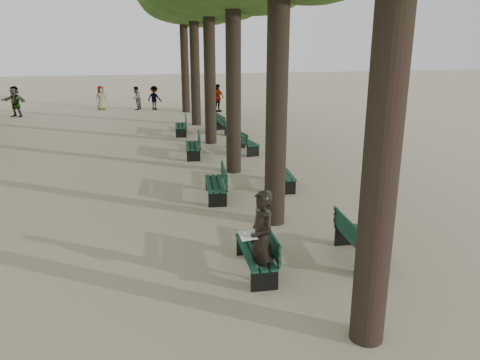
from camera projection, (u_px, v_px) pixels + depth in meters
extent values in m
plane|color=tan|center=(244.00, 286.00, 8.90)|extent=(120.00, 120.00, 0.00)
cylinder|color=#33261C|center=(387.00, 98.00, 6.28)|extent=(0.52, 0.52, 7.50)
cylinder|color=#33261C|center=(277.00, 73.00, 10.95)|extent=(0.52, 0.52, 7.50)
cylinder|color=#33261C|center=(233.00, 64.00, 15.63)|extent=(0.52, 0.52, 7.50)
cylinder|color=#33261C|center=(210.00, 58.00, 20.30)|extent=(0.52, 0.52, 7.50)
cylinder|color=#33261C|center=(195.00, 55.00, 24.97)|extent=(0.52, 0.52, 7.50)
cylinder|color=#33261C|center=(184.00, 53.00, 29.65)|extent=(0.52, 0.52, 7.50)
cube|color=black|center=(255.00, 261.00, 9.41)|extent=(0.60, 1.82, 0.45)
cube|color=#0D3025|center=(255.00, 251.00, 9.35)|extent=(0.62, 1.82, 0.04)
cube|color=#0D3025|center=(269.00, 238.00, 9.32)|extent=(0.12, 1.80, 0.40)
cube|color=black|center=(215.00, 191.00, 13.83)|extent=(0.70, 1.84, 0.45)
cube|color=#0D3025|center=(215.00, 184.00, 13.76)|extent=(0.72, 1.85, 0.04)
cube|color=#0D3025|center=(224.00, 174.00, 13.72)|extent=(0.22, 1.79, 0.40)
cube|color=black|center=(193.00, 151.00, 18.80)|extent=(0.69, 1.84, 0.45)
cube|color=#0D3025|center=(192.00, 146.00, 18.73)|extent=(0.71, 1.84, 0.04)
cube|color=#0D3025|center=(199.00, 139.00, 18.69)|extent=(0.22, 1.80, 0.40)
cube|color=black|center=(181.00, 130.00, 23.25)|extent=(0.68, 1.84, 0.45)
cube|color=#0D3025|center=(180.00, 126.00, 23.18)|extent=(0.70, 1.84, 0.04)
cube|color=#0D3025|center=(186.00, 120.00, 23.14)|extent=(0.21, 1.80, 0.40)
cube|color=black|center=(360.00, 251.00, 9.89)|extent=(0.65, 1.83, 0.45)
cube|color=#0D3025|center=(361.00, 241.00, 9.83)|extent=(0.67, 1.83, 0.04)
cube|color=#0D3025|center=(349.00, 230.00, 9.71)|extent=(0.17, 1.80, 0.40)
cube|color=black|center=(283.00, 180.00, 14.91)|extent=(0.70, 1.84, 0.45)
cube|color=#0D3025|center=(283.00, 173.00, 14.85)|extent=(0.72, 1.85, 0.04)
cube|color=#0D3025|center=(274.00, 165.00, 14.74)|extent=(0.23, 1.79, 0.40)
cube|color=black|center=(247.00, 147.00, 19.53)|extent=(0.74, 1.85, 0.45)
cube|color=#0D3025|center=(247.00, 142.00, 19.46)|extent=(0.76, 1.85, 0.04)
cube|color=#0D3025|center=(240.00, 136.00, 19.29)|extent=(0.26, 1.79, 0.40)
cube|color=black|center=(226.00, 128.00, 23.77)|extent=(0.66, 1.84, 0.45)
cube|color=#0D3025|center=(226.00, 124.00, 23.71)|extent=(0.68, 1.84, 0.04)
cube|color=#0D3025|center=(220.00, 119.00, 23.55)|extent=(0.18, 1.80, 0.40)
imported|color=black|center=(262.00, 239.00, 8.70)|extent=(0.50, 0.81, 1.88)
cube|color=white|center=(249.00, 235.00, 8.61)|extent=(0.37, 0.29, 0.12)
imported|color=#262628|center=(101.00, 98.00, 31.56)|extent=(0.84, 0.62, 1.59)
imported|color=#262628|center=(136.00, 98.00, 31.53)|extent=(0.61, 0.82, 1.56)
imported|color=#262628|center=(154.00, 98.00, 31.54)|extent=(1.03, 0.82, 1.58)
imported|color=#262628|center=(217.00, 98.00, 30.51)|extent=(1.08, 0.88, 1.80)
imported|color=#262628|center=(15.00, 101.00, 28.54)|extent=(1.70, 1.16, 1.87)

